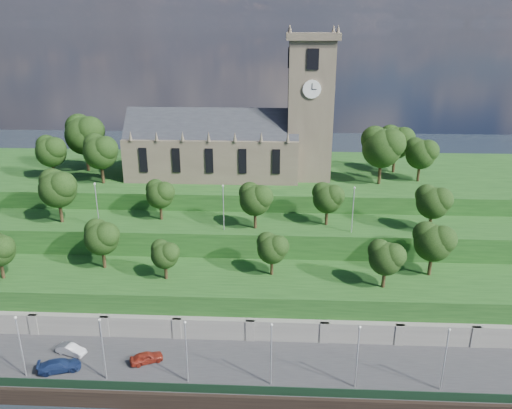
# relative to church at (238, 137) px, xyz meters

# --- Properties ---
(promenade) EXTENTS (160.00, 12.00, 2.00)m
(promenade) POSITION_rel_church_xyz_m (-0.79, -39.98, -21.52)
(promenade) COLOR #2D2D30
(promenade) RESTS_ON ground
(quay_wall) EXTENTS (160.00, 0.50, 2.20)m
(quay_wall) POSITION_rel_church_xyz_m (-0.79, -46.03, -21.42)
(quay_wall) COLOR black
(quay_wall) RESTS_ON ground
(fence) EXTENTS (160.00, 0.10, 1.20)m
(fence) POSITION_rel_church_xyz_m (-0.79, -45.38, -19.92)
(fence) COLOR black
(fence) RESTS_ON promenade
(retaining_wall) EXTENTS (160.00, 2.10, 5.00)m
(retaining_wall) POSITION_rel_church_xyz_m (-0.79, -34.01, -20.02)
(retaining_wall) COLOR slate
(retaining_wall) RESTS_ON ground
(embankment_lower) EXTENTS (160.00, 12.00, 8.00)m
(embankment_lower) POSITION_rel_church_xyz_m (-0.79, -27.98, -18.52)
(embankment_lower) COLOR #1A4416
(embankment_lower) RESTS_ON ground
(embankment_upper) EXTENTS (160.00, 10.00, 12.00)m
(embankment_upper) POSITION_rel_church_xyz_m (-0.79, -16.98, -16.52)
(embankment_upper) COLOR #1A4416
(embankment_upper) RESTS_ON ground
(hilltop) EXTENTS (160.00, 32.00, 15.00)m
(hilltop) POSITION_rel_church_xyz_m (-0.79, 4.02, -15.02)
(hilltop) COLOR #1A4416
(hilltop) RESTS_ON ground
(church) EXTENTS (38.60, 12.35, 27.60)m
(church) POSITION_rel_church_xyz_m (0.00, 0.00, 0.00)
(church) COLOR brown
(church) RESTS_ON hilltop
(trees_lower) EXTENTS (67.38, 9.04, 8.07)m
(trees_lower) POSITION_rel_church_xyz_m (2.24, -27.68, -9.63)
(trees_lower) COLOR black
(trees_lower) RESTS_ON embankment_lower
(trees_upper) EXTENTS (65.19, 7.77, 8.87)m
(trees_upper) POSITION_rel_church_xyz_m (-1.28, -17.92, -5.26)
(trees_upper) COLOR black
(trees_upper) RESTS_ON embankment_upper
(trees_hilltop) EXTENTS (74.36, 16.14, 11.20)m
(trees_hilltop) POSITION_rel_church_xyz_m (-1.48, -1.23, -0.84)
(trees_hilltop) COLOR black
(trees_hilltop) RESTS_ON hilltop
(lamp_posts_promenade) EXTENTS (60.36, 0.36, 8.45)m
(lamp_posts_promenade) POSITION_rel_church_xyz_m (-2.79, -43.48, -15.68)
(lamp_posts_promenade) COLOR #B2B2B7
(lamp_posts_promenade) RESTS_ON promenade
(lamp_posts_upper) EXTENTS (40.36, 0.36, 7.47)m
(lamp_posts_upper) POSITION_rel_church_xyz_m (-0.79, -19.98, -6.19)
(lamp_posts_upper) COLOR #B2B2B7
(lamp_posts_upper) RESTS_ON embankment_upper
(car_left) EXTENTS (4.46, 3.26, 1.41)m
(car_left) POSITION_rel_church_xyz_m (-8.69, -40.15, -19.82)
(car_left) COLOR maroon
(car_left) RESTS_ON promenade
(car_middle) EXTENTS (4.23, 2.49, 1.32)m
(car_middle) POSITION_rel_church_xyz_m (-18.95, -38.96, -19.86)
(car_middle) COLOR #ABACB0
(car_middle) RESTS_ON promenade
(car_right) EXTENTS (5.49, 3.50, 1.48)m
(car_right) POSITION_rel_church_xyz_m (-19.07, -42.29, -19.78)
(car_right) COLOR #16254E
(car_right) RESTS_ON promenade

